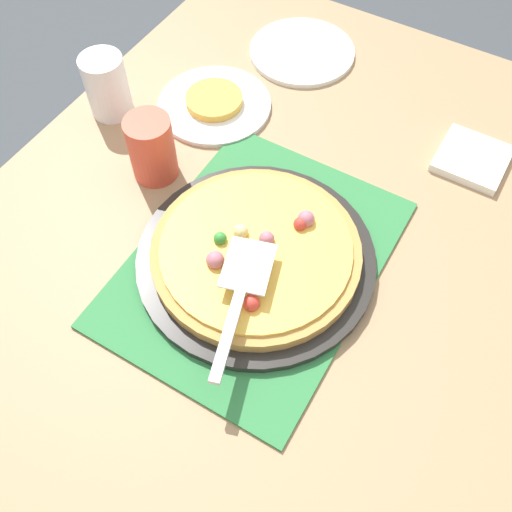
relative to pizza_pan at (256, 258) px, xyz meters
name	(u,v)px	position (x,y,z in m)	size (l,w,h in m)	color
ground_plane	(256,412)	(0.00, 0.00, -0.76)	(8.00, 8.00, 0.00)	#3D4247
dining_table	(256,296)	(0.00, 0.00, -0.12)	(1.40, 1.00, 0.75)	#9E7A56
placemat	(256,262)	(0.00, 0.00, -0.01)	(0.48, 0.36, 0.01)	#2D753D
pizza_pan	(256,258)	(0.00, 0.00, 0.00)	(0.38, 0.38, 0.01)	black
pizza	(256,251)	(0.00, 0.00, 0.02)	(0.33, 0.33, 0.05)	#B78442
plate_far_right	(214,105)	(0.27, 0.25, -0.01)	(0.22, 0.22, 0.01)	white
plate_side	(302,52)	(0.50, 0.18, -0.01)	(0.22, 0.22, 0.01)	white
served_slice_right	(214,100)	(0.27, 0.25, 0.01)	(0.11, 0.11, 0.02)	gold
cup_near	(152,148)	(0.08, 0.25, 0.05)	(0.08, 0.08, 0.12)	#E04C38
cup_far	(107,86)	(0.16, 0.42, 0.05)	(0.08, 0.08, 0.12)	white
pizza_server	(240,293)	(-0.09, -0.03, 0.06)	(0.23, 0.11, 0.01)	silver
napkin_stack	(472,159)	(0.39, -0.23, -0.01)	(0.12, 0.12, 0.02)	white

